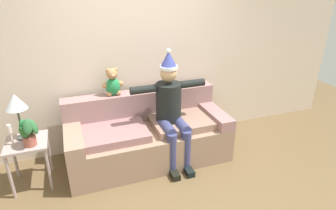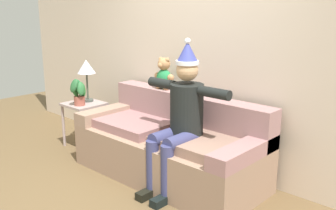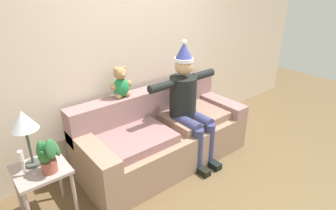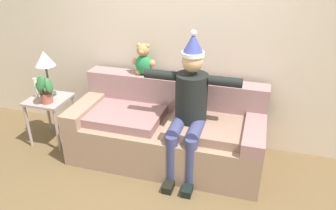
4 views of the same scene
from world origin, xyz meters
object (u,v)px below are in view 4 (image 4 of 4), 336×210
at_px(couch, 167,130).
at_px(person_seated, 189,105).
at_px(potted_plant, 45,89).
at_px(candle_tall, 36,85).
at_px(side_table, 50,106).
at_px(table_lamp, 45,61).
at_px(teddy_bear, 143,61).

height_order(couch, person_seated, person_seated).
relative_size(potted_plant, candle_tall, 1.48).
height_order(side_table, table_lamp, table_lamp).
relative_size(table_lamp, potted_plant, 1.50).
bearing_deg(person_seated, couch, 149.46).
relative_size(couch, potted_plant, 5.74).
height_order(person_seated, side_table, person_seated).
bearing_deg(table_lamp, person_seated, -5.66).
height_order(person_seated, table_lamp, person_seated).
xyz_separation_m(couch, table_lamp, (-1.53, 0.01, 0.70)).
bearing_deg(teddy_bear, side_table, -161.47).
distance_m(couch, table_lamp, 1.68).
bearing_deg(teddy_bear, candle_tall, -162.47).
xyz_separation_m(person_seated, table_lamp, (-1.81, 0.18, 0.25)).
relative_size(couch, side_table, 3.61).
height_order(couch, teddy_bear, teddy_bear).
bearing_deg(couch, person_seated, -30.54).
bearing_deg(person_seated, potted_plant, -179.10).
height_order(teddy_bear, table_lamp, teddy_bear).
bearing_deg(table_lamp, couch, -0.42).
height_order(person_seated, candle_tall, person_seated).
height_order(teddy_bear, potted_plant, teddy_bear).
bearing_deg(potted_plant, person_seated, 0.90).
distance_m(side_table, table_lamp, 0.56).
height_order(teddy_bear, side_table, teddy_bear).
relative_size(side_table, table_lamp, 1.06).
xyz_separation_m(couch, person_seated, (0.29, -0.17, 0.45)).
bearing_deg(potted_plant, couch, 7.75).
distance_m(couch, candle_tall, 1.68).
distance_m(couch, side_table, 1.51).
bearing_deg(teddy_bear, potted_plant, -155.22).
xyz_separation_m(potted_plant, candle_tall, (-0.19, 0.09, -0.01)).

